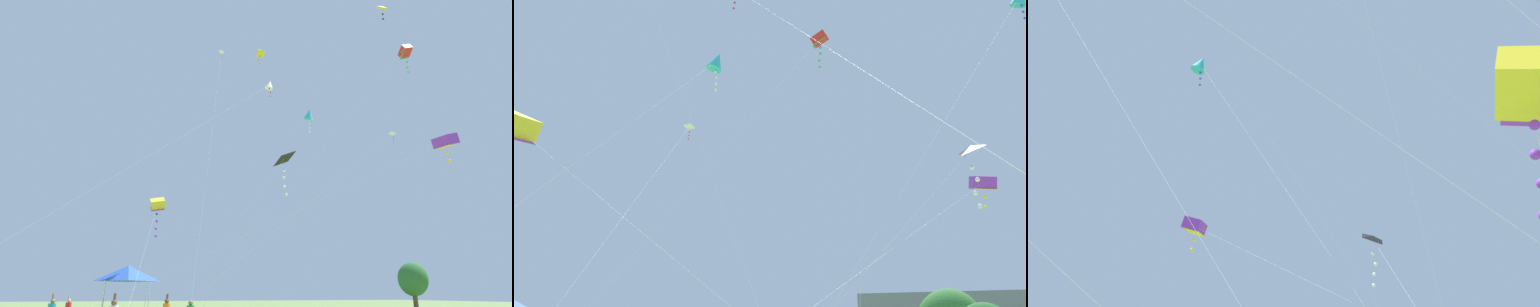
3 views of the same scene
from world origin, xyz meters
The scene contains 5 objects.
kite_cyan_diamond_3 centered at (-3.60, 20.79, 17.26)m, with size 4.40×18.73×17.94m.
kite_purple_box_4 centered at (9.35, 22.65, 10.13)m, with size 10.08×21.12×10.63m.
kite_black_delta_5 centered at (7.67, 13.44, 8.54)m, with size 7.84×5.74×9.03m.
kite_white_delta_6 centered at (-10.45, 34.61, 19.53)m, with size 4.23×26.03×20.26m.
kite_red_box_8 centered at (1.10, 28.26, 22.46)m, with size 8.50×18.62×23.16m.
Camera 2 is at (5.01, -4.97, 2.13)m, focal length 40.00 mm.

